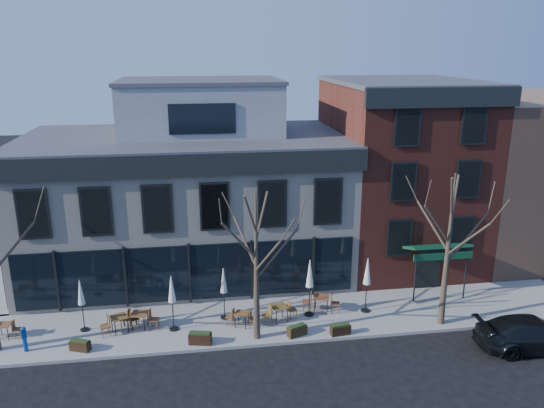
{
  "coord_description": "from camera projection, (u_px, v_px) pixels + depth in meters",
  "views": [
    {
      "loc": [
        0.46,
        -25.44,
        13.07
      ],
      "look_at": [
        4.6,
        2.0,
        4.78
      ],
      "focal_mm": 35.0,
      "sensor_mm": 36.0,
      "label": 1
    }
  ],
  "objects": [
    {
      "name": "cafe_set_5",
      "position": [
        321.0,
        302.0,
        26.73
      ],
      "size": [
        1.96,
        0.99,
        1.01
      ],
      "color": "brown",
      "rests_on": "sidewalk_front"
    },
    {
      "name": "umbrella_1",
      "position": [
        172.0,
        292.0,
        24.6
      ],
      "size": [
        0.44,
        0.44,
        2.78
      ],
      "color": "black",
      "rests_on": "sidewalk_front"
    },
    {
      "name": "planter_1",
      "position": [
        200.0,
        338.0,
        23.89
      ],
      "size": [
        1.08,
        0.62,
        0.57
      ],
      "color": "black",
      "rests_on": "sidewalk_front"
    },
    {
      "name": "ground",
      "position": [
        191.0,
        306.0,
        27.78
      ],
      "size": [
        120.0,
        120.0,
        0.0
      ],
      "primitive_type": "plane",
      "color": "black",
      "rests_on": "ground"
    },
    {
      "name": "call_box",
      "position": [
        24.0,
        338.0,
        23.2
      ],
      "size": [
        0.25,
        0.24,
        1.22
      ],
      "color": "#0B3B94",
      "rests_on": "sidewalk_front"
    },
    {
      "name": "umbrella_0",
      "position": [
        81.0,
        295.0,
        24.58
      ],
      "size": [
        0.42,
        0.42,
        2.59
      ],
      "color": "black",
      "rests_on": "sidewalk_front"
    },
    {
      "name": "planter_0",
      "position": [
        80.0,
        345.0,
        23.37
      ],
      "size": [
        0.96,
        0.66,
        0.5
      ],
      "color": "black",
      "rests_on": "sidewalk_front"
    },
    {
      "name": "bg_building",
      "position": [
        535.0,
        172.0,
        35.32
      ],
      "size": [
        12.0,
        12.0,
        10.0
      ],
      "primitive_type": "cube",
      "color": "#8C664C",
      "rests_on": "ground"
    },
    {
      "name": "corner_building",
      "position": [
        188.0,
        193.0,
        31.24
      ],
      "size": [
        18.39,
        10.39,
        11.1
      ],
      "color": "beige",
      "rests_on": "ground"
    },
    {
      "name": "sidewalk_side",
      "position": [
        2.0,
        271.0,
        31.83
      ],
      "size": [
        4.5,
        12.0,
        0.15
      ],
      "primitive_type": "cube",
      "color": "gray",
      "rests_on": "ground"
    },
    {
      "name": "umbrella_2",
      "position": [
        224.0,
        283.0,
        25.69
      ],
      "size": [
        0.43,
        0.43,
        2.66
      ],
      "color": "black",
      "rests_on": "sidewalk_front"
    },
    {
      "name": "umbrella_3",
      "position": [
        310.0,
        277.0,
        25.92
      ],
      "size": [
        0.47,
        0.47,
        2.96
      ],
      "color": "black",
      "rests_on": "sidewalk_front"
    },
    {
      "name": "cafe_set_4",
      "position": [
        279.0,
        312.0,
        25.8
      ],
      "size": [
        1.87,
        0.91,
        0.96
      ],
      "color": "brown",
      "rests_on": "sidewalk_front"
    },
    {
      "name": "parked_sedan",
      "position": [
        533.0,
        334.0,
        23.66
      ],
      "size": [
        5.19,
        2.34,
        1.48
      ],
      "primitive_type": "imported",
      "rotation": [
        0.0,
        0.0,
        1.52
      ],
      "color": "black",
      "rests_on": "ground"
    },
    {
      "name": "sidewalk_front",
      "position": [
        258.0,
        320.0,
        26.18
      ],
      "size": [
        33.5,
        4.7,
        0.15
      ],
      "primitive_type": "cube",
      "color": "gray",
      "rests_on": "ground"
    },
    {
      "name": "tree_mid",
      "position": [
        256.0,
        265.0,
        23.42
      ],
      "size": [
        3.5,
        3.55,
        7.04
      ],
      "color": "#382B21",
      "rests_on": "sidewalk_front"
    },
    {
      "name": "cafe_set_3",
      "position": [
        242.0,
        318.0,
        25.36
      ],
      "size": [
        1.63,
        1.0,
        0.85
      ],
      "color": "brown",
      "rests_on": "sidewalk_front"
    },
    {
      "name": "cafe_set_1",
      "position": [
        120.0,
        322.0,
        24.84
      ],
      "size": [
        1.86,
        1.13,
        0.96
      ],
      "color": "brown",
      "rests_on": "sidewalk_front"
    },
    {
      "name": "red_brick_building",
      "position": [
        399.0,
        171.0,
        32.74
      ],
      "size": [
        8.2,
        11.78,
        11.18
      ],
      "color": "maroon",
      "rests_on": "ground"
    },
    {
      "name": "planter_2",
      "position": [
        297.0,
        330.0,
        24.58
      ],
      "size": [
        1.0,
        0.7,
        0.52
      ],
      "color": "black",
      "rests_on": "sidewalk_front"
    },
    {
      "name": "planter_3",
      "position": [
        340.0,
        329.0,
        24.67
      ],
      "size": [
        0.97,
        0.47,
        0.52
      ],
      "color": "black",
      "rests_on": "sidewalk_front"
    },
    {
      "name": "umbrella_4",
      "position": [
        367.0,
        274.0,
        26.32
      ],
      "size": [
        0.46,
        0.46,
        2.88
      ],
      "color": "black",
      "rests_on": "sidewalk_front"
    },
    {
      "name": "cafe_set_0",
      "position": [
        4.0,
        329.0,
        24.34
      ],
      "size": [
        1.6,
        0.68,
        0.83
      ],
      "color": "brown",
      "rests_on": "sidewalk_front"
    },
    {
      "name": "cafe_set_2",
      "position": [
        140.0,
        319.0,
        25.15
      ],
      "size": [
        1.89,
        0.87,
        0.97
      ],
      "color": "brown",
      "rests_on": "sidewalk_front"
    },
    {
      "name": "tree_right",
      "position": [
        448.0,
        249.0,
        24.65
      ],
      "size": [
        3.72,
        3.77,
        7.48
      ],
      "color": "#382B21",
      "rests_on": "sidewalk_front"
    }
  ]
}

